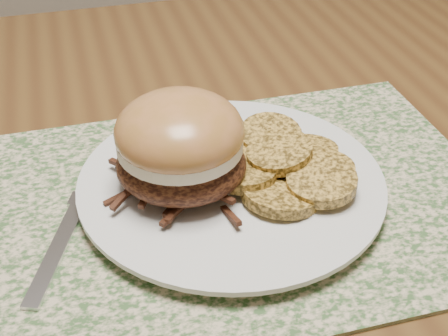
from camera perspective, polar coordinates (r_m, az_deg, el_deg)
The scene contains 5 objects.
placemat at distance 0.57m, azimuth 2.19°, elevation -2.77°, with size 0.45×0.33×0.00m, color #38592E.
dinner_plate at distance 0.57m, azimuth 0.66°, elevation -1.54°, with size 0.26×0.26×0.02m, color silver.
pork_sandwich at distance 0.53m, azimuth -4.03°, elevation 2.09°, with size 0.15×0.15×0.09m.
roasted_potatoes at distance 0.56m, azimuth 5.17°, elevation 0.40°, with size 0.15×0.17×0.04m.
fork at distance 0.54m, azimuth -14.25°, elevation -5.64°, with size 0.08×0.16×0.00m.
Camera 1 is at (0.15, -0.47, 1.11)m, focal length 50.00 mm.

